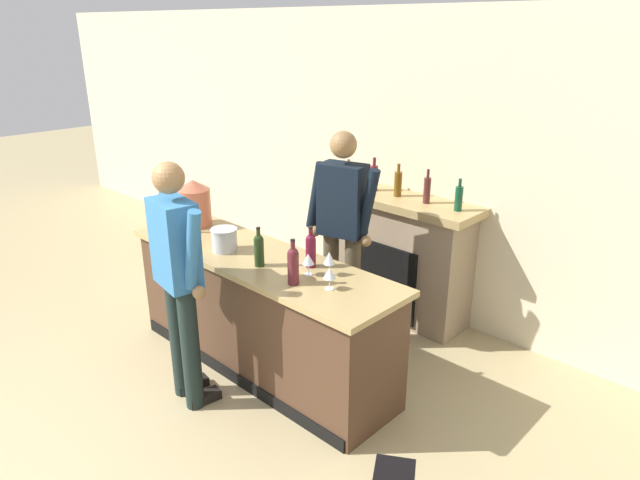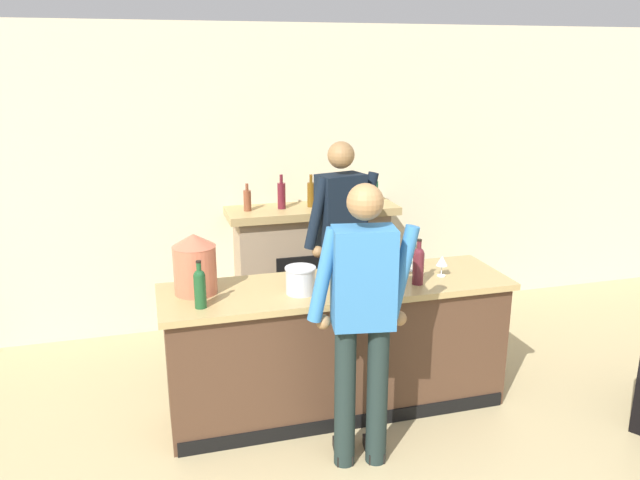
{
  "view_description": "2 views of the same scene",
  "coord_description": "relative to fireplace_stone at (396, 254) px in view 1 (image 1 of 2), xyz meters",
  "views": [
    {
      "loc": [
        3.25,
        -0.65,
        2.6
      ],
      "look_at": [
        0.42,
        2.33,
        1.03
      ],
      "focal_mm": 32.0,
      "sensor_mm": 36.0,
      "label": 1
    },
    {
      "loc": [
        -1.04,
        -1.95,
        2.44
      ],
      "look_at": [
        0.09,
        2.05,
        1.23
      ],
      "focal_mm": 35.0,
      "sensor_mm": 36.0,
      "label": 2
    }
  ],
  "objects": [
    {
      "name": "wall_back_panel",
      "position": [
        -0.39,
        0.26,
        0.79
      ],
      "size": [
        12.0,
        0.07,
        2.75
      ],
      "color": "beige",
      "rests_on": "ground_plane"
    },
    {
      "name": "bar_counter",
      "position": [
        -0.21,
        -1.48,
        -0.11
      ],
      "size": [
        2.43,
        0.7,
        0.95
      ],
      "color": "#4B3121",
      "rests_on": "ground_plane"
    },
    {
      "name": "fireplace_stone",
      "position": [
        0.0,
        0.0,
        0.0
      ],
      "size": [
        1.55,
        0.52,
        1.46
      ],
      "color": "gray",
      "rests_on": "ground_plane"
    },
    {
      "name": "potted_plant_corner",
      "position": [
        -3.26,
        -0.36,
        -0.27
      ],
      "size": [
        0.47,
        0.46,
        0.72
      ],
      "color": "#9D6446",
      "rests_on": "ground_plane"
    },
    {
      "name": "person_customer",
      "position": [
        -0.26,
        -2.14,
        0.4
      ],
      "size": [
        0.65,
        0.35,
        1.78
      ],
      "color": "#1C2927",
      "rests_on": "ground_plane"
    },
    {
      "name": "person_bartender",
      "position": [
        0.03,
        -0.8,
        0.44
      ],
      "size": [
        0.64,
        0.37,
        1.84
      ],
      "color": "brown",
      "rests_on": "ground_plane"
    },
    {
      "name": "copper_dispenser",
      "position": [
        -1.16,
        -1.38,
        0.56
      ],
      "size": [
        0.29,
        0.32,
        0.41
      ],
      "color": "#C16347",
      "rests_on": "bar_counter"
    },
    {
      "name": "ice_bucket_steel",
      "position": [
        -0.5,
        -1.57,
        0.45
      ],
      "size": [
        0.21,
        0.21,
        0.18
      ],
      "color": "silver",
      "rests_on": "bar_counter"
    },
    {
      "name": "wine_bottle_merlot_tall",
      "position": [
        0.2,
        -1.34,
        0.5
      ],
      "size": [
        0.07,
        0.07,
        0.31
      ],
      "color": "maroon",
      "rests_on": "bar_counter"
    },
    {
      "name": "wine_bottle_burgundy_dark",
      "position": [
        0.32,
        -1.63,
        0.5
      ],
      "size": [
        0.08,
        0.08,
        0.32
      ],
      "color": "#571E25",
      "rests_on": "bar_counter"
    },
    {
      "name": "wine_bottle_chardonnay_pale",
      "position": [
        -0.08,
        -1.58,
        0.49
      ],
      "size": [
        0.07,
        0.07,
        0.3
      ],
      "color": "#203416",
      "rests_on": "bar_counter"
    },
    {
      "name": "wine_bottle_cabernet_heavy",
      "position": [
        -1.16,
        -1.65,
        0.5
      ],
      "size": [
        0.08,
        0.08,
        0.31
      ],
      "color": "#1B4924",
      "rests_on": "bar_counter"
    },
    {
      "name": "wine_glass_mid_counter",
      "position": [
        0.4,
        -1.36,
        0.48
      ],
      "size": [
        0.08,
        0.08,
        0.18
      ],
      "color": "silver",
      "rests_on": "bar_counter"
    },
    {
      "name": "wine_glass_by_dispenser",
      "position": [
        0.29,
        -1.45,
        0.47
      ],
      "size": [
        0.08,
        0.08,
        0.16
      ],
      "color": "silver",
      "rests_on": "bar_counter"
    },
    {
      "name": "wine_glass_back_row",
      "position": [
        0.55,
        -1.52,
        0.47
      ],
      "size": [
        0.08,
        0.08,
        0.15
      ],
      "color": "silver",
      "rests_on": "bar_counter"
    }
  ]
}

